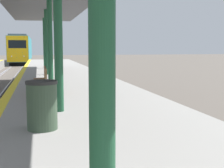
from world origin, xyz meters
The scene contains 3 objects.
train centered at (0.00, 52.89, 2.23)m, with size 2.89×21.18×4.38m.
trash_bin centered at (2.74, 4.75, 1.49)m, with size 0.62×0.62×0.96m.
bench centered at (2.79, 9.50, 1.49)m, with size 0.44×1.81×0.92m.
Camera 1 is at (2.69, -1.42, 2.62)m, focal length 50.00 mm.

